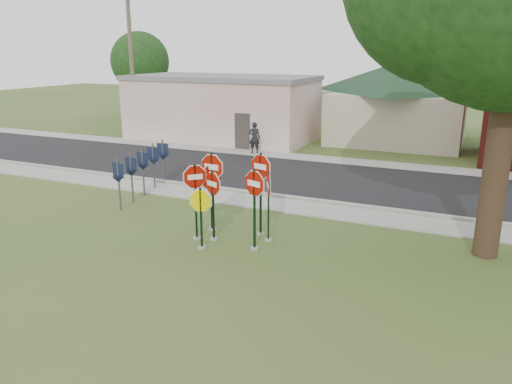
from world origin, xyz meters
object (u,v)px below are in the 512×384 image
at_px(stop_sign_center, 213,197).
at_px(pedestrian, 254,138).
at_px(stop_sign_yellow, 201,212).
at_px(stop_sign_left, 195,191).
at_px(utility_pole_near, 132,64).

distance_m(stop_sign_center, pedestrian, 13.60).
height_order(stop_sign_yellow, stop_sign_left, stop_sign_left).
relative_size(stop_sign_yellow, utility_pole_near, 0.21).
relative_size(stop_sign_center, stop_sign_yellow, 1.17).
height_order(stop_sign_yellow, utility_pole_near, utility_pole_near).
height_order(stop_sign_left, pedestrian, stop_sign_left).
relative_size(stop_sign_left, utility_pole_near, 0.27).
bearing_deg(pedestrian, stop_sign_yellow, 97.91).
height_order(stop_sign_center, utility_pole_near, utility_pole_near).
distance_m(utility_pole_near, pedestrian, 10.09).
height_order(stop_sign_center, stop_sign_left, stop_sign_left).
bearing_deg(stop_sign_left, pedestrian, 106.89).
distance_m(stop_sign_yellow, utility_pole_near, 20.46).
relative_size(stop_sign_center, utility_pole_near, 0.25).
xyz_separation_m(stop_sign_left, utility_pole_near, (-13.15, 14.10, 3.38)).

